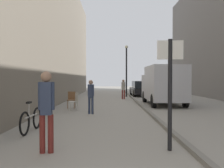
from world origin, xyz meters
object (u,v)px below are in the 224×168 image
object	(u,v)px
pedestrian_mid_block	(46,106)
delivery_van	(163,84)
cafe_chair_near_window	(72,99)
lamp_post	(126,67)
street_sign_post	(170,85)
bicycle_leaning	(31,120)
pedestrian_main_foreground	(123,88)
pedestrian_far_crossing	(91,94)
parked_car	(141,89)
cafe_chair_by_doorway	(75,100)

from	to	relation	value
pedestrian_mid_block	delivery_van	xyz separation A→B (m)	(4.84, 10.13, 0.26)
cafe_chair_near_window	lamp_post	bearing A→B (deg)	-114.02
pedestrian_mid_block	street_sign_post	world-z (taller)	street_sign_post
delivery_van	cafe_chair_near_window	world-z (taller)	delivery_van
street_sign_post	bicycle_leaning	world-z (taller)	street_sign_post
pedestrian_main_foreground	cafe_chair_near_window	bearing A→B (deg)	-101.81
pedestrian_far_crossing	lamp_post	bearing A→B (deg)	95.91
delivery_van	parked_car	world-z (taller)	delivery_van
pedestrian_far_crossing	delivery_van	xyz separation A→B (m)	(4.33, 4.09, 0.39)
delivery_van	lamp_post	bearing A→B (deg)	105.10
street_sign_post	delivery_van	bearing A→B (deg)	-97.01
parked_car	pedestrian_mid_block	bearing A→B (deg)	-105.24
pedestrian_mid_block	cafe_chair_near_window	bearing A→B (deg)	90.51
pedestrian_mid_block	lamp_post	xyz separation A→B (m)	(2.93, 16.98, 1.66)
lamp_post	parked_car	bearing A→B (deg)	40.44
pedestrian_far_crossing	cafe_chair_near_window	size ratio (longest dim) A/B	1.72
pedestrian_main_foreground	delivery_van	xyz separation A→B (m)	(2.34, -4.27, 0.39)
pedestrian_main_foreground	street_sign_post	distance (m)	14.24
pedestrian_far_crossing	parked_car	bearing A→B (deg)	90.56
pedestrian_mid_block	bicycle_leaning	xyz separation A→B (m)	(-1.05, 2.17, -0.69)
pedestrian_far_crossing	parked_car	distance (m)	12.84
pedestrian_main_foreground	pedestrian_far_crossing	bearing A→B (deg)	-86.53
delivery_van	bicycle_leaning	xyz separation A→B (m)	(-5.90, -7.96, -0.94)
cafe_chair_by_doorway	bicycle_leaning	bearing A→B (deg)	147.10
pedestrian_main_foreground	parked_car	bearing A→B (deg)	80.38
cafe_chair_near_window	pedestrian_far_crossing	bearing A→B (deg)	118.09
pedestrian_far_crossing	street_sign_post	size ratio (longest dim) A/B	0.62
delivery_van	parked_car	size ratio (longest dim) A/B	1.16
pedestrian_mid_block	lamp_post	bearing A→B (deg)	75.44
pedestrian_main_foreground	street_sign_post	world-z (taller)	street_sign_post
pedestrian_mid_block	cafe_chair_by_doorway	distance (m)	7.28
pedestrian_mid_block	street_sign_post	distance (m)	2.88
lamp_post	delivery_van	bearing A→B (deg)	-74.38
pedestrian_main_foreground	delivery_van	bearing A→B (deg)	-44.42
pedestrian_main_foreground	parked_car	world-z (taller)	pedestrian_main_foreground
parked_car	street_sign_post	size ratio (longest dim) A/B	1.63
delivery_van	pedestrian_far_crossing	bearing A→B (deg)	-137.18
bicycle_leaning	cafe_chair_near_window	bearing A→B (deg)	90.19
lamp_post	bicycle_leaning	size ratio (longest dim) A/B	2.69
pedestrian_mid_block	street_sign_post	size ratio (longest dim) A/B	0.71
parked_car	street_sign_post	distance (m)	18.18
parked_car	cafe_chair_by_doorway	world-z (taller)	parked_car
lamp_post	cafe_chair_by_doorway	xyz separation A→B (m)	(-3.35, -9.73, -2.18)
delivery_van	street_sign_post	xyz separation A→B (m)	(-2.01, -9.95, 0.22)
lamp_post	cafe_chair_near_window	bearing A→B (deg)	-113.35
delivery_van	cafe_chair_near_window	distance (m)	5.93
pedestrian_main_foreground	cafe_chair_near_window	distance (m)	6.85
street_sign_post	cafe_chair_by_doorway	world-z (taller)	street_sign_post
delivery_van	cafe_chair_near_window	size ratio (longest dim) A/B	5.26
pedestrian_mid_block	cafe_chair_near_window	xyz separation A→B (m)	(-0.78, 8.40, -0.52)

